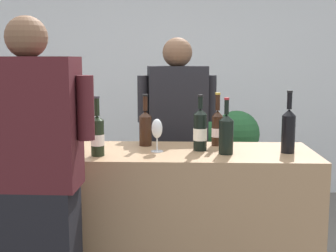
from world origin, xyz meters
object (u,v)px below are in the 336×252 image
object	(u,v)px
wine_bottle_7	(217,127)
wine_glass	(157,130)
wine_bottle_6	(226,133)
wine_bottle_4	(288,129)
wine_bottle_5	(33,131)
person_server	(177,156)
wine_bottle_2	(200,130)
wine_bottle_3	(43,127)
potted_shrub	(227,155)
wine_bottle_1	(145,127)
ice_bucket	(59,132)
person_guest	(34,207)
wine_bottle_0	(97,135)

from	to	relation	value
wine_bottle_7	wine_glass	xyz separation A→B (m)	(-0.37, -0.21, 0.01)
wine_bottle_7	wine_bottle_6	bearing A→B (deg)	-83.13
wine_bottle_4	wine_bottle_5	distance (m)	1.54
wine_bottle_7	person_server	world-z (taller)	person_server
wine_bottle_2	wine_bottle_3	bearing A→B (deg)	171.23
wine_bottle_3	potted_shrub	size ratio (longest dim) A/B	0.29
wine_bottle_1	ice_bucket	xyz separation A→B (m)	(-0.50, -0.19, -0.01)
wine_glass	person_guest	xyz separation A→B (m)	(-0.56, -0.56, -0.29)
wine_bottle_6	person_guest	bearing A→B (deg)	-152.17
potted_shrub	wine_bottle_6	bearing A→B (deg)	-95.75
wine_bottle_2	ice_bucket	xyz separation A→B (m)	(-0.84, -0.05, -0.01)
wine_bottle_5	wine_bottle_0	bearing A→B (deg)	-25.93
wine_bottle_1	wine_bottle_2	bearing A→B (deg)	-22.48
ice_bucket	person_guest	world-z (taller)	person_guest
wine_bottle_1	wine_bottle_4	bearing A→B (deg)	-12.65
ice_bucket	person_guest	bearing A→B (deg)	-87.68
wine_bottle_4	potted_shrub	size ratio (longest dim) A/B	0.33
wine_bottle_2	ice_bucket	distance (m)	0.84
wine_bottle_4	ice_bucket	xyz separation A→B (m)	(-1.35, -0.00, -0.02)
person_guest	wine_bottle_7	bearing A→B (deg)	39.52
wine_bottle_2	wine_bottle_3	distance (m)	1.01
wine_bottle_3	wine_bottle_7	distance (m)	1.11
wine_bottle_4	wine_bottle_5	xyz separation A→B (m)	(-1.54, 0.09, -0.03)
wine_bottle_4	person_server	world-z (taller)	person_server
wine_bottle_3	wine_bottle_5	xyz separation A→B (m)	(-0.03, -0.11, -0.00)
wine_bottle_4	person_guest	bearing A→B (deg)	-157.25
wine_bottle_2	potted_shrub	bearing A→B (deg)	77.68
wine_bottle_1	wine_glass	world-z (taller)	wine_bottle_1
wine_bottle_5	person_server	size ratio (longest dim) A/B	0.18
wine_bottle_7	ice_bucket	distance (m)	0.98
wine_bottle_5	person_guest	size ratio (longest dim) A/B	0.17
wine_bottle_1	ice_bucket	size ratio (longest dim) A/B	1.45
person_server	potted_shrub	bearing A→B (deg)	58.17
wine_bottle_0	wine_bottle_5	world-z (taller)	wine_bottle_0
wine_glass	person_server	world-z (taller)	person_server
potted_shrub	wine_bottle_2	bearing A→B (deg)	-102.32
wine_bottle_1	wine_glass	size ratio (longest dim) A/B	1.66
wine_bottle_1	potted_shrub	size ratio (longest dim) A/B	0.30
wine_glass	person_guest	size ratio (longest dim) A/B	0.11
wine_bottle_6	wine_glass	distance (m)	0.40
ice_bucket	potted_shrub	bearing A→B (deg)	50.66
wine_bottle_5	wine_bottle_7	size ratio (longest dim) A/B	0.91
wine_bottle_6	potted_shrub	distance (m)	1.49
wine_bottle_3	wine_bottle_4	xyz separation A→B (m)	(1.51, -0.20, 0.03)
wine_bottle_2	wine_glass	xyz separation A→B (m)	(-0.26, -0.05, 0.00)
ice_bucket	wine_bottle_2	bearing A→B (deg)	3.49
wine_bottle_2	ice_bucket	world-z (taller)	wine_bottle_2
wine_bottle_0	person_server	bearing A→B (deg)	61.10
wine_bottle_4	wine_bottle_5	size ratio (longest dim) A/B	1.19
wine_bottle_0	person_server	xyz separation A→B (m)	(0.44, 0.79, -0.29)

